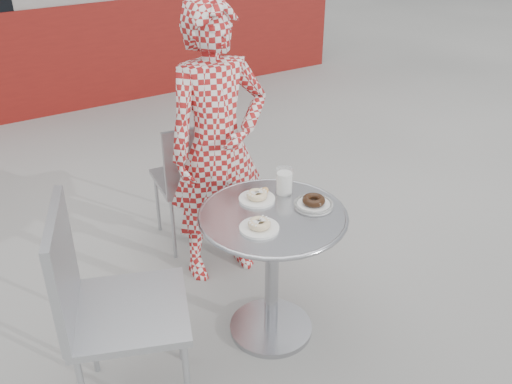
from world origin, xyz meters
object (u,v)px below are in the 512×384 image
bistro_table (272,245)px  chair_far (192,203)px  chair_left (131,348)px  plate_near (259,226)px  plate_checker (314,203)px  milk_cup (284,182)px  plate_far (257,196)px  seated_person (218,147)px

bistro_table → chair_far: size_ratio=0.84×
chair_left → plate_near: (0.63, -0.02, 0.41)m
plate_checker → plate_near: bearing=-173.2°
plate_checker → milk_cup: bearing=106.3°
chair_left → plate_checker: size_ratio=5.30×
plate_near → milk_cup: size_ratio=1.34×
chair_far → plate_far: size_ratio=4.83×
bistro_table → plate_checker: (0.20, -0.04, 0.19)m
chair_far → milk_cup: size_ratio=6.38×
bistro_table → plate_far: 0.24m
seated_person → plate_far: bearing=-91.9°
plate_checker → plate_far: bearing=136.7°
bistro_table → plate_far: bearing=87.4°
plate_near → plate_checker: plate_checker is taller
plate_near → chair_left: bearing=178.6°
plate_far → chair_far: bearing=88.5°
seated_person → milk_cup: seated_person is taller
bistro_table → milk_cup: size_ratio=5.35×
plate_far → plate_near: plate_far is taller
bistro_table → plate_far: size_ratio=4.05×
chair_far → plate_far: bearing=95.3°
chair_far → chair_left: size_ratio=0.85×
bistro_table → milk_cup: 0.31m
plate_far → plate_checker: (0.20, -0.18, -0.00)m
seated_person → milk_cup: 0.49m
plate_far → plate_checker: 0.27m
chair_far → milk_cup: (0.12, -0.83, 0.50)m
plate_checker → seated_person: bearing=103.5°
chair_far → plate_far: 0.94m
plate_far → milk_cup: bearing=-4.6°
plate_far → plate_checker: bearing=-43.3°
chair_left → plate_far: chair_left is taller
plate_near → plate_far: bearing=60.5°
chair_far → seated_person: 0.63m
seated_person → plate_far: seated_person is taller
chair_far → plate_checker: (0.17, -1.01, 0.46)m
chair_far → seated_person: bearing=99.6°
plate_near → plate_checker: size_ratio=0.94×
chair_far → plate_near: (-0.15, -1.04, 0.46)m
chair_left → plate_near: 0.75m
plate_near → seated_person: bearing=76.6°
chair_far → plate_near: chair_far is taller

